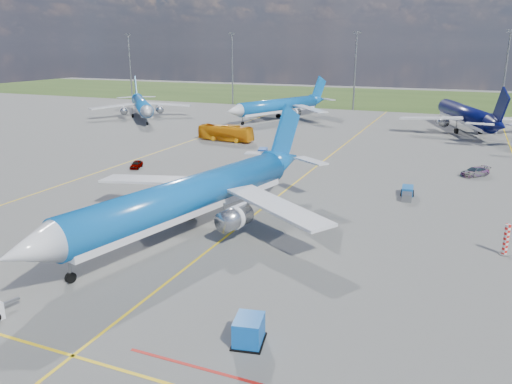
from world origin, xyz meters
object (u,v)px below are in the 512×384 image
at_px(main_airliner, 190,232).
at_px(service_car_a, 136,164).
at_px(service_car_b, 275,158).
at_px(uld_container, 249,330).
at_px(baggage_tug_c, 262,153).
at_px(warning_post, 506,240).
at_px(apron_bus, 226,133).
at_px(bg_jet_nw, 142,118).
at_px(baggage_tug_w, 407,193).
at_px(bg_jet_nnw, 278,120).
at_px(bg_jet_n, 464,132).
at_px(service_car_c, 475,172).

height_order(main_airliner, service_car_a, main_airliner).
bearing_deg(service_car_b, uld_container, -128.38).
height_order(main_airliner, baggage_tug_c, main_airliner).
height_order(warning_post, service_car_b, warning_post).
relative_size(warning_post, apron_bus, 0.26).
height_order(service_car_a, baggage_tug_c, service_car_a).
xyz_separation_m(bg_jet_nw, baggage_tug_w, (73.73, -47.07, 0.52)).
height_order(main_airliner, uld_container, main_airliner).
bearing_deg(bg_jet_nnw, warning_post, -34.08).
bearing_deg(uld_container, baggage_tug_w, 70.24).
bearing_deg(bg_jet_n, baggage_tug_w, 65.10).
distance_m(uld_container, baggage_tug_c, 57.76).
relative_size(service_car_a, baggage_tug_w, 0.69).
xyz_separation_m(main_airliner, uld_container, (13.76, -16.20, 0.90)).
bearing_deg(bg_jet_nw, service_car_c, -61.67).
xyz_separation_m(warning_post, bg_jet_nw, (-84.27, 62.80, -1.50)).
bearing_deg(baggage_tug_w, bg_jet_n, 79.20).
xyz_separation_m(bg_jet_nnw, baggage_tug_c, (12.78, -43.19, 0.53)).
relative_size(apron_bus, service_car_b, 2.27).
relative_size(uld_container, service_car_b, 0.44).
distance_m(bg_jet_nw, bg_jet_n, 80.39).
relative_size(warning_post, main_airliner, 0.07).
height_order(warning_post, bg_jet_nnw, bg_jet_nnw).
distance_m(service_car_c, baggage_tug_w, 16.90).
height_order(service_car_a, baggage_tug_w, service_car_a).
xyz_separation_m(service_car_a, service_car_c, (49.74, 15.21, 0.10)).
relative_size(apron_bus, service_car_c, 2.48).
bearing_deg(baggage_tug_c, service_car_c, -16.30).
height_order(bg_jet_nw, service_car_c, bg_jet_nw).
bearing_deg(service_car_b, service_car_c, -51.87).
bearing_deg(warning_post, service_car_b, 140.20).
height_order(apron_bus, service_car_a, apron_bus).
bearing_deg(service_car_a, warning_post, -34.37).
distance_m(service_car_b, baggage_tug_c, 5.39).
relative_size(bg_jet_nw, main_airliner, 0.88).
distance_m(bg_jet_nnw, service_car_b, 49.84).
bearing_deg(bg_jet_nnw, apron_bus, -66.75).
distance_m(warning_post, service_car_c, 30.67).
distance_m(service_car_a, baggage_tug_c, 22.11).
bearing_deg(baggage_tug_w, warning_post, -61.00).
distance_m(uld_container, service_car_c, 54.70).
relative_size(main_airliner, baggage_tug_c, 8.17).
bearing_deg(apron_bus, baggage_tug_w, -120.06).
bearing_deg(baggage_tug_w, bg_jet_nnw, 118.89).
relative_size(service_car_c, baggage_tug_c, 0.90).
bearing_deg(service_car_c, bg_jet_nw, -157.79).
xyz_separation_m(service_car_a, baggage_tug_c, (15.06, 16.19, -0.06)).
bearing_deg(warning_post, service_car_c, 94.58).
bearing_deg(bg_jet_nnw, baggage_tug_w, -34.10).
distance_m(main_airliner, service_car_c, 45.96).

